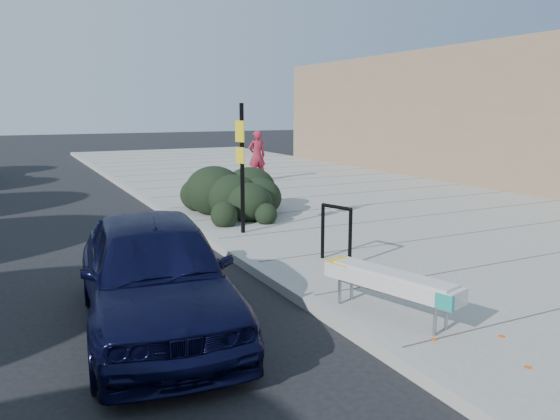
{
  "coord_description": "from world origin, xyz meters",
  "views": [
    {
      "loc": [
        -3.8,
        -6.64,
        2.87
      ],
      "look_at": [
        0.72,
        2.32,
        1.0
      ],
      "focal_mm": 35.0,
      "sensor_mm": 36.0,
      "label": 1
    }
  ],
  "objects_px": {
    "bike_rack": "(336,228)",
    "sedan_navy": "(155,272)",
    "pedestrian": "(257,156)",
    "bench": "(390,282)",
    "sign_post": "(242,161)"
  },
  "relations": [
    {
      "from": "bench",
      "to": "sedan_navy",
      "type": "relative_size",
      "value": 0.45
    },
    {
      "from": "bench",
      "to": "pedestrian",
      "type": "bearing_deg",
      "value": 56.28
    },
    {
      "from": "bike_rack",
      "to": "pedestrian",
      "type": "bearing_deg",
      "value": 55.77
    },
    {
      "from": "bike_rack",
      "to": "sign_post",
      "type": "bearing_deg",
      "value": 84.75
    },
    {
      "from": "sign_post",
      "to": "sedan_navy",
      "type": "xyz_separation_m",
      "value": [
        -2.96,
        -4.11,
        -0.98
      ]
    },
    {
      "from": "sign_post",
      "to": "pedestrian",
      "type": "xyz_separation_m",
      "value": [
        3.99,
        8.0,
        -0.64
      ]
    },
    {
      "from": "sign_post",
      "to": "pedestrian",
      "type": "height_order",
      "value": "sign_post"
    },
    {
      "from": "bike_rack",
      "to": "sedan_navy",
      "type": "distance_m",
      "value": 3.77
    },
    {
      "from": "bench",
      "to": "sign_post",
      "type": "relative_size",
      "value": 0.72
    },
    {
      "from": "sign_post",
      "to": "sedan_navy",
      "type": "relative_size",
      "value": 0.63
    },
    {
      "from": "bike_rack",
      "to": "sedan_navy",
      "type": "xyz_separation_m",
      "value": [
        -3.57,
        -1.22,
        -0.0
      ]
    },
    {
      "from": "sedan_navy",
      "to": "pedestrian",
      "type": "distance_m",
      "value": 13.97
    },
    {
      "from": "bike_rack",
      "to": "sedan_navy",
      "type": "height_order",
      "value": "sedan_navy"
    },
    {
      "from": "sign_post",
      "to": "pedestrian",
      "type": "relative_size",
      "value": 1.49
    },
    {
      "from": "bench",
      "to": "bike_rack",
      "type": "xyz_separation_m",
      "value": [
        0.79,
        2.56,
        0.14
      ]
    }
  ]
}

